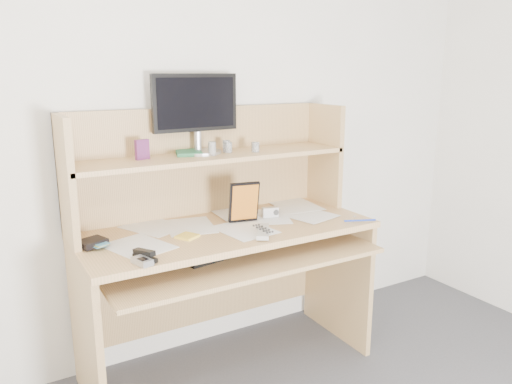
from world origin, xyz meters
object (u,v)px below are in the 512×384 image
game_case (244,202)px  monitor (196,111)px  keyboard (222,251)px  desk (220,234)px  tv_remote (263,232)px

game_case → monitor: (-0.14, 0.22, 0.43)m
keyboard → game_case: game_case is taller
desk → keyboard: size_ratio=3.37×
keyboard → monitor: monitor is taller
game_case → monitor: 0.50m
desk → monitor: 0.61m
keyboard → game_case: bearing=16.7°
keyboard → monitor: (0.02, 0.31, 0.62)m
game_case → monitor: bearing=133.5°
desk → keyboard: (-0.07, -0.15, -0.03)m
keyboard → game_case: 0.27m
keyboard → game_case: size_ratio=2.03×
tv_remote → monitor: (-0.13, 0.42, 0.52)m
tv_remote → monitor: bearing=139.2°
desk → game_case: 0.20m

